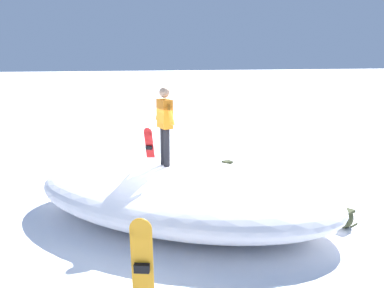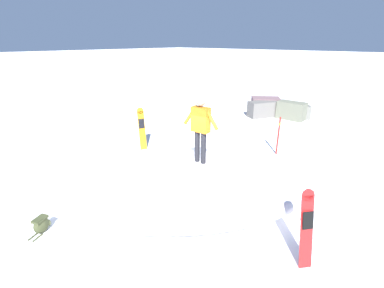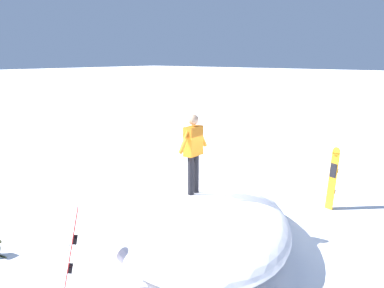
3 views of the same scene
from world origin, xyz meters
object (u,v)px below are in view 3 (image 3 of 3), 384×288
Objects in this scene: snowboard_primary_upright at (72,249)px; backpack_near at (144,188)px; snowboard_secondary_upright at (333,177)px; snowboarder_standing at (193,148)px.

snowboard_primary_upright is 2.67× the size of backpack_near.
snowboarder_standing is at bearing 162.14° from snowboard_secondary_upright.
snowboarder_standing is 3.34m from snowboard_primary_upright.
snowboarder_standing is 1.08× the size of snowboard_primary_upright.
snowboarder_standing is at bearing -5.74° from snowboard_primary_upright.
backpack_near is (-2.46, 4.93, -0.70)m from snowboard_secondary_upright.
backpack_near is (1.90, 3.52, -2.03)m from snowboarder_standing.
snowboarder_standing is 2.89× the size of backpack_near.
snowboarder_standing is 4.77m from snowboard_secondary_upright.
snowboarder_standing reaches higher than backpack_near.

